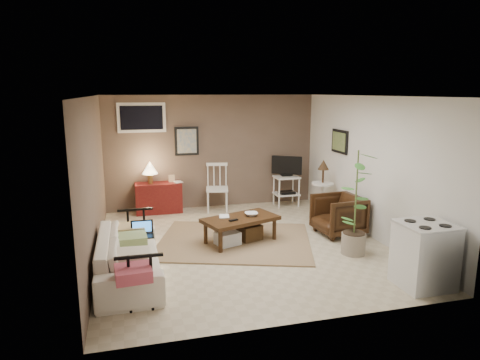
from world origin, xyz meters
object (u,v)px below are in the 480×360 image
object	(u,v)px
sofa	(129,249)
side_table	(323,182)
red_console	(158,195)
armchair	(338,213)
stove	(425,255)
coffee_table	(240,228)
potted_plant	(356,199)
spindle_chair	(217,189)
tv_stand	(287,180)

from	to	relation	value
sofa	side_table	world-z (taller)	side_table
red_console	armchair	size ratio (longest dim) A/B	1.41
red_console	stove	world-z (taller)	red_console
coffee_table	potted_plant	size ratio (longest dim) A/B	0.83
spindle_chair	stove	world-z (taller)	spindle_chair
sofa	coffee_table	bearing A→B (deg)	-63.10
red_console	stove	size ratio (longest dim) A/B	1.27
potted_plant	armchair	bearing A→B (deg)	77.47
tv_stand	stove	world-z (taller)	tv_stand
armchair	stove	bearing A→B (deg)	-1.97
coffee_table	side_table	world-z (taller)	side_table
coffee_table	tv_stand	world-z (taller)	tv_stand
red_console	spindle_chair	distance (m)	1.23
stove	sofa	bearing A→B (deg)	161.21
armchair	potted_plant	bearing A→B (deg)	-17.16
armchair	potted_plant	xyz separation A→B (m)	(-0.20, -0.91, 0.49)
red_console	armchair	world-z (taller)	red_console
sofa	potted_plant	xyz separation A→B (m)	(3.36, -0.01, 0.48)
coffee_table	armchair	world-z (taller)	armchair
side_table	stove	world-z (taller)	side_table
coffee_table	armchair	size ratio (longest dim) A/B	1.77
stove	tv_stand	bearing A→B (deg)	94.05
side_table	armchair	world-z (taller)	side_table
tv_stand	sofa	bearing A→B (deg)	-138.89
coffee_table	red_console	world-z (taller)	red_console
sofa	potted_plant	world-z (taller)	potted_plant
sofa	armchair	bearing A→B (deg)	-75.82
coffee_table	tv_stand	bearing A→B (deg)	52.10
spindle_chair	stove	bearing A→B (deg)	-66.12
sofa	spindle_chair	size ratio (longest dim) A/B	2.05
sofa	side_table	distance (m)	4.23
red_console	side_table	world-z (taller)	side_table
red_console	tv_stand	bearing A→B (deg)	-3.39
tv_stand	side_table	distance (m)	1.07
side_table	armchair	xyz separation A→B (m)	(-0.18, -1.04, -0.33)
spindle_chair	side_table	distance (m)	2.18
stove	spindle_chair	bearing A→B (deg)	113.88
stove	coffee_table	bearing A→B (deg)	131.13
tv_stand	red_console	bearing A→B (deg)	176.61
red_console	spindle_chair	size ratio (longest dim) A/B	1.09
red_console	stove	xyz separation A→B (m)	(3.06, -4.34, 0.05)
side_table	potted_plant	size ratio (longest dim) A/B	0.71
side_table	armchair	bearing A→B (deg)	-99.96
spindle_chair	side_table	xyz separation A→B (m)	(1.93, -0.98, 0.25)
coffee_table	spindle_chair	size ratio (longest dim) A/B	1.37
coffee_table	armchair	xyz separation A→B (m)	(1.78, -0.00, 0.13)
potted_plant	side_table	bearing A→B (deg)	78.84
sofa	tv_stand	xyz separation A→B (m)	(3.36, 2.94, 0.18)
sofa	potted_plant	size ratio (longest dim) A/B	1.24
potted_plant	red_console	bearing A→B (deg)	131.62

